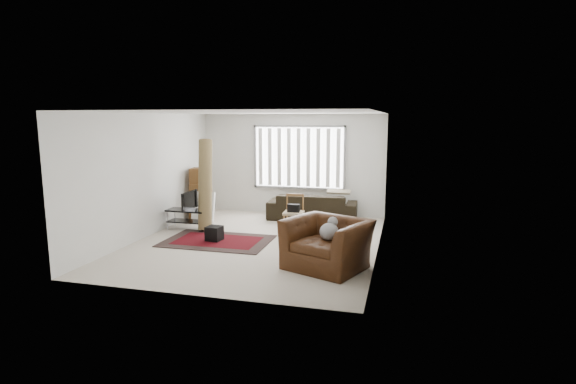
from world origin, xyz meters
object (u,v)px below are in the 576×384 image
sofa (312,202)px  armchair (327,240)px  tv_stand (187,215)px  side_chair (294,211)px  moving_boxes (201,195)px

sofa → armchair: (1.02, -3.71, 0.06)m
tv_stand → sofa: 3.19m
tv_stand → side_chair: 2.51m
armchair → sofa: bearing=127.5°
moving_boxes → sofa: size_ratio=0.58×
sofa → armchair: 3.85m
tv_stand → sofa: sofa is taller
moving_boxes → side_chair: bearing=-13.7°
side_chair → tv_stand: bearing=-171.9°
sofa → moving_boxes: bearing=9.0°
moving_boxes → sofa: (2.83, 0.63, -0.17)m
moving_boxes → sofa: moving_boxes is taller
moving_boxes → tv_stand: bearing=-80.3°
moving_boxes → side_chair: moving_boxes is taller
armchair → tv_stand: bearing=174.5°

